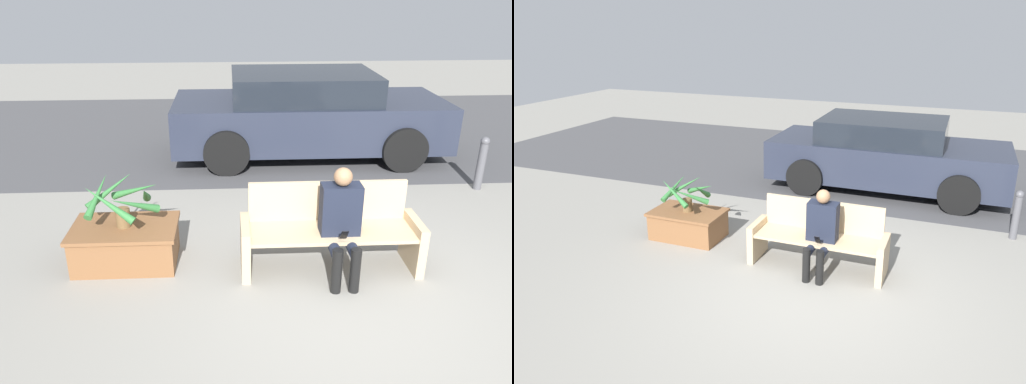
% 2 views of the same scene
% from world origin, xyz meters
% --- Properties ---
extents(ground_plane, '(30.00, 30.00, 0.00)m').
position_xyz_m(ground_plane, '(0.00, 0.00, 0.00)').
color(ground_plane, gray).
extents(road_surface, '(20.00, 6.00, 0.01)m').
position_xyz_m(road_surface, '(0.00, 5.90, 0.00)').
color(road_surface, '#424244').
rests_on(road_surface, ground_plane).
extents(bench, '(1.85, 0.57, 0.88)m').
position_xyz_m(bench, '(-0.15, 0.74, 0.41)').
color(bench, tan).
rests_on(bench, ground_plane).
extents(person_seated, '(0.40, 0.56, 1.15)m').
position_xyz_m(person_seated, '(-0.08, 0.55, 0.62)').
color(person_seated, black).
rests_on(person_seated, ground_plane).
extents(planter_box, '(1.10, 0.71, 0.44)m').
position_xyz_m(planter_box, '(-2.30, 0.91, 0.24)').
color(planter_box, brown).
rests_on(planter_box, ground_plane).
extents(potted_plant, '(0.81, 0.82, 0.55)m').
position_xyz_m(potted_plant, '(-2.29, 0.92, 0.73)').
color(potted_plant, brown).
rests_on(potted_plant, planter_box).
extents(parked_car, '(4.50, 1.98, 1.42)m').
position_xyz_m(parked_car, '(0.14, 4.37, 0.72)').
color(parked_car, '#232838').
rests_on(parked_car, ground_plane).
extents(bollard_post, '(0.13, 0.13, 0.79)m').
position_xyz_m(bollard_post, '(2.41, 2.70, 0.41)').
color(bollard_post, '#4C4C51').
rests_on(bollard_post, ground_plane).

